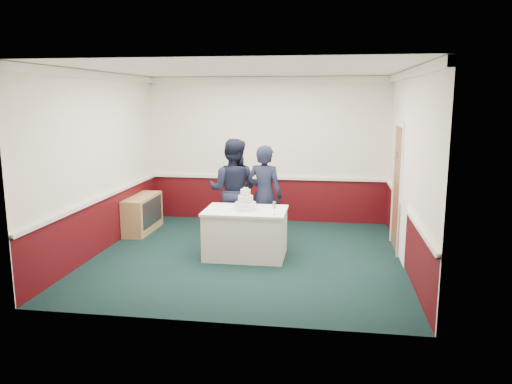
# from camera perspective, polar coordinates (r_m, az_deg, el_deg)

# --- Properties ---
(ground) EXTENTS (5.00, 5.00, 0.00)m
(ground) POSITION_cam_1_polar(r_m,az_deg,el_deg) (8.30, -0.95, -7.32)
(ground) COLOR #112A28
(ground) RESTS_ON ground
(room_shell) EXTENTS (5.00, 5.00, 3.00)m
(room_shell) POSITION_cam_1_polar(r_m,az_deg,el_deg) (8.51, 0.21, 6.64)
(room_shell) COLOR white
(room_shell) RESTS_ON ground
(sideboard) EXTENTS (0.41, 1.20, 0.70)m
(sideboard) POSITION_cam_1_polar(r_m,az_deg,el_deg) (9.95, -12.82, -2.44)
(sideboard) COLOR #A27C4F
(sideboard) RESTS_ON ground
(cake_table) EXTENTS (1.32, 0.92, 0.79)m
(cake_table) POSITION_cam_1_polar(r_m,az_deg,el_deg) (8.18, -1.19, -4.67)
(cake_table) COLOR white
(cake_table) RESTS_ON ground
(wedding_cake) EXTENTS (0.35, 0.35, 0.36)m
(wedding_cake) POSITION_cam_1_polar(r_m,az_deg,el_deg) (8.06, -1.21, -1.25)
(wedding_cake) COLOR white
(wedding_cake) RESTS_ON cake_table
(cake_knife) EXTENTS (0.09, 0.21, 0.00)m
(cake_knife) POSITION_cam_1_polar(r_m,az_deg,el_deg) (7.90, -1.66, -2.30)
(cake_knife) COLOR silver
(cake_knife) RESTS_ON cake_table
(champagne_flute) EXTENTS (0.05, 0.05, 0.21)m
(champagne_flute) POSITION_cam_1_polar(r_m,az_deg,el_deg) (7.72, 2.10, -1.59)
(champagne_flute) COLOR silver
(champagne_flute) RESTS_ON cake_table
(person_man) EXTENTS (0.96, 0.78, 1.87)m
(person_man) POSITION_cam_1_polar(r_m,az_deg,el_deg) (8.96, -2.65, 0.18)
(person_man) COLOR black
(person_man) RESTS_ON ground
(person_woman) EXTENTS (0.73, 0.56, 1.78)m
(person_woman) POSITION_cam_1_polar(r_m,az_deg,el_deg) (8.74, 0.98, -0.38)
(person_woman) COLOR black
(person_woman) RESTS_ON ground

